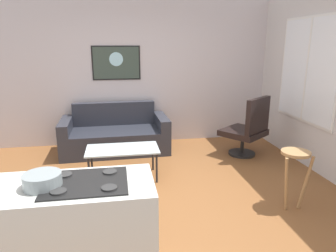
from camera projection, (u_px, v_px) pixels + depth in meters
ground at (150, 200)px, 3.91m from camera, size 6.40×6.40×0.04m
back_wall at (135, 71)px, 5.85m from camera, size 6.40×0.05×2.80m
right_wall at (335, 81)px, 4.24m from camera, size 0.05×6.40×2.80m
couch at (115, 136)px, 5.60m from camera, size 1.91×0.96×0.84m
coffee_table at (123, 151)px, 4.40m from camera, size 1.03×0.55×0.45m
armchair at (248, 129)px, 5.27m from camera, size 0.92×0.91×1.04m
bar_stool at (295, 164)px, 3.57m from camera, size 0.38×0.37×0.71m
kitchen_counter at (53, 241)px, 2.33m from camera, size 1.55×0.61×0.94m
mixing_bowl at (42, 181)px, 2.18m from camera, size 0.27×0.27×0.10m
wall_painting at (116, 63)px, 5.72m from camera, size 0.89×0.03×0.63m
window at (307, 70)px, 4.78m from camera, size 0.03×1.49×1.63m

